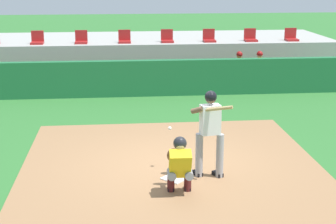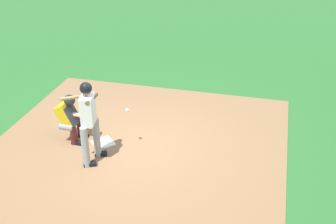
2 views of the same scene
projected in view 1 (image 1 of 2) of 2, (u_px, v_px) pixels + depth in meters
ground_plane at (171, 165)px, 11.35m from camera, size 80.00×80.00×0.00m
dirt_infield at (171, 165)px, 11.35m from camera, size 6.40×6.40×0.01m
home_plate at (175, 178)px, 10.57m from camera, size 0.62×0.62×0.02m
batter_at_plate at (210, 128)px, 10.42m from camera, size 0.78×0.66×1.80m
catcher_crouched at (179, 163)px, 9.75m from camera, size 0.49×1.66×1.13m
dugout_wall at (151, 78)px, 17.43m from camera, size 13.00×0.30×1.20m
dugout_bench at (149, 83)px, 18.49m from camera, size 11.80×0.44×0.45m
dugout_player_0 at (240, 69)px, 18.52m from camera, size 0.49×0.70×1.30m
dugout_player_1 at (260, 69)px, 18.59m from camera, size 0.49×0.70×1.30m
stands_platform at (144, 54)px, 21.63m from camera, size 15.00×4.40×1.40m
stadium_seat_1 at (37, 40)px, 19.57m from camera, size 0.46×0.46×0.48m
stadium_seat_2 at (81, 40)px, 19.72m from camera, size 0.46×0.46×0.48m
stadium_seat_3 at (125, 39)px, 19.88m from camera, size 0.46×0.46×0.48m
stadium_seat_4 at (167, 39)px, 20.03m from camera, size 0.46×0.46×0.48m
stadium_seat_5 at (209, 38)px, 20.18m from camera, size 0.46×0.46×0.48m
stadium_seat_6 at (250, 38)px, 20.33m from camera, size 0.46×0.46×0.48m
stadium_seat_7 at (291, 37)px, 20.48m from camera, size 0.46×0.46×0.48m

